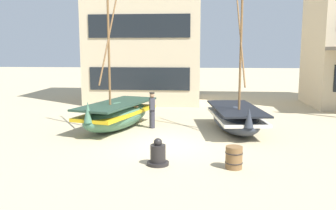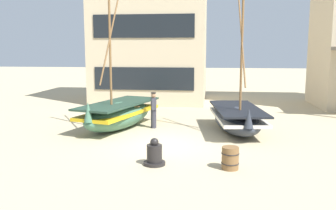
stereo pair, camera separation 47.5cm
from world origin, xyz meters
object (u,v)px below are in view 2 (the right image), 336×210
(fishing_boat_near_left, at_px, (237,118))
(fishing_boat_centre_large, at_px, (119,114))
(capstan_winch, at_px, (154,155))
(wooden_barrel, at_px, (230,158))
(fisherman_by_hull, at_px, (154,110))
(harbor_building_main, at_px, (152,29))

(fishing_boat_near_left, bearing_deg, fishing_boat_centre_large, 179.34)
(fishing_boat_centre_large, bearing_deg, fishing_boat_near_left, -0.66)
(fishing_boat_near_left, bearing_deg, capstan_winch, -119.81)
(wooden_barrel, bearing_deg, fisherman_by_hull, 120.34)
(fisherman_by_hull, bearing_deg, fishing_boat_near_left, -4.96)
(fishing_boat_near_left, height_order, harbor_building_main, harbor_building_main)
(fishing_boat_near_left, height_order, fisherman_by_hull, fishing_boat_near_left)
(capstan_winch, relative_size, harbor_building_main, 0.09)
(fishing_boat_near_left, relative_size, capstan_winch, 7.16)
(wooden_barrel, relative_size, harbor_building_main, 0.07)
(fishing_boat_near_left, relative_size, fisherman_by_hull, 3.72)
(fishing_boat_centre_large, xyz_separation_m, capstan_winch, (2.50, -5.17, -0.35))
(capstan_winch, xyz_separation_m, harbor_building_main, (-2.53, 14.99, 4.76))
(capstan_winch, bearing_deg, fishing_boat_centre_large, 115.81)
(fishing_boat_centre_large, distance_m, fisherman_by_hull, 1.63)
(fishing_boat_centre_large, relative_size, capstan_winch, 7.54)
(fisherman_by_hull, xyz_separation_m, capstan_winch, (0.90, -5.44, -0.50))
(fisherman_by_hull, distance_m, harbor_building_main, 10.58)
(wooden_barrel, bearing_deg, fishing_boat_centre_large, 132.49)
(fishing_boat_centre_large, relative_size, harbor_building_main, 0.65)
(capstan_winch, relative_size, wooden_barrel, 1.25)
(wooden_barrel, bearing_deg, harbor_building_main, 107.94)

